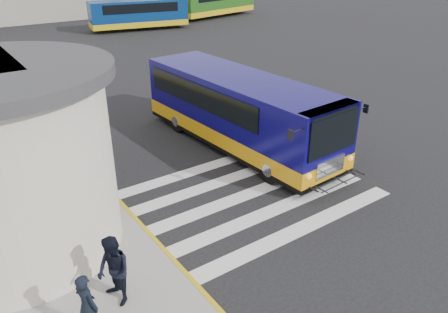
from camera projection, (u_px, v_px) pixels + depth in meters
ground at (242, 182)px, 15.10m from camera, size 140.00×140.00×0.00m
curb_strip at (87, 167)px, 15.91m from camera, size 0.12×34.00×0.16m
crosswalk at (244, 196)px, 14.25m from camera, size 8.00×5.35×0.01m
transit_bus at (239, 113)px, 17.26m from camera, size 3.67×10.21×2.84m
pedestrian_a at (87, 306)px, 8.72m from camera, size 0.54×0.65×1.52m
pedestrian_b at (114, 271)px, 9.50m from camera, size 0.75×0.91×1.70m
far_bus_a at (138, 13)px, 40.86m from camera, size 9.29×4.18×2.32m
far_bus_b at (215, 1)px, 48.03m from camera, size 10.37×4.82×2.58m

